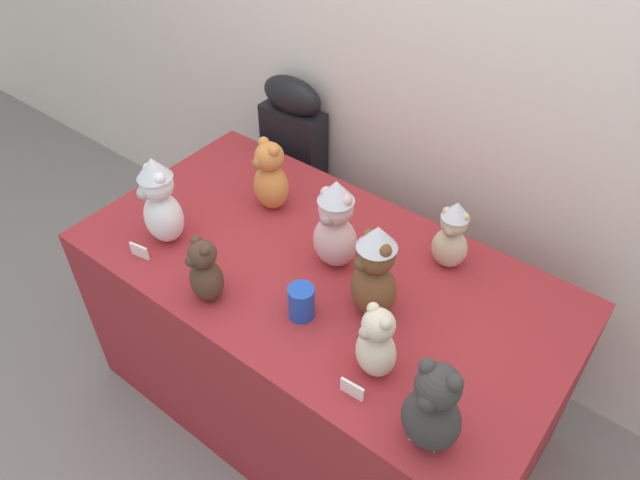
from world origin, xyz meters
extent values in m
plane|color=gray|center=(0.00, 0.00, 0.00)|extent=(10.00, 10.00, 0.00)
cube|color=silver|center=(0.00, 0.93, 1.30)|extent=(7.00, 0.08, 2.60)
cube|color=maroon|center=(0.00, 0.25, 0.38)|extent=(1.63, 0.86, 0.77)
cube|color=black|center=(-0.58, 0.81, 0.45)|extent=(0.28, 0.12, 0.89)
ellipsoid|color=black|center=(-0.58, 0.81, 0.95)|extent=(0.28, 0.12, 0.15)
ellipsoid|color=white|center=(-0.50, 0.05, 0.86)|extent=(0.17, 0.16, 0.18)
sphere|color=white|center=(-0.50, 0.05, 0.99)|extent=(0.11, 0.11, 0.11)
sphere|color=white|center=(-0.53, 0.05, 1.03)|extent=(0.04, 0.04, 0.04)
sphere|color=white|center=(-0.47, 0.04, 1.03)|extent=(0.04, 0.04, 0.04)
sphere|color=#B4B3AF|center=(-0.51, 0.00, 0.98)|extent=(0.05, 0.05, 0.05)
cone|color=silver|center=(-0.50, 0.05, 1.06)|extent=(0.11, 0.11, 0.07)
ellipsoid|color=brown|center=(0.24, 0.20, 0.86)|extent=(0.19, 0.17, 0.18)
sphere|color=brown|center=(0.24, 0.20, 1.00)|extent=(0.11, 0.11, 0.11)
sphere|color=brown|center=(0.20, 0.21, 1.04)|extent=(0.04, 0.04, 0.04)
sphere|color=brown|center=(0.27, 0.19, 1.04)|extent=(0.04, 0.04, 0.04)
sphere|color=brown|center=(0.22, 0.16, 0.99)|extent=(0.05, 0.05, 0.05)
cone|color=silver|center=(0.24, 0.20, 1.06)|extent=(0.12, 0.12, 0.07)
ellipsoid|color=#4C3323|center=(-0.19, -0.06, 0.84)|extent=(0.14, 0.13, 0.14)
sphere|color=#4C3323|center=(-0.19, -0.06, 0.94)|extent=(0.09, 0.09, 0.09)
sphere|color=#4C3323|center=(-0.22, -0.05, 0.98)|extent=(0.03, 0.03, 0.03)
sphere|color=#4C3323|center=(-0.17, -0.07, 0.98)|extent=(0.03, 0.03, 0.03)
sphere|color=#412E23|center=(-0.20, -0.09, 0.94)|extent=(0.04, 0.04, 0.04)
ellipsoid|color=#D17F3D|center=(-0.34, 0.40, 0.85)|extent=(0.17, 0.15, 0.17)
sphere|color=#D17F3D|center=(-0.34, 0.40, 0.98)|extent=(0.10, 0.10, 0.10)
sphere|color=#D17F3D|center=(-0.37, 0.41, 1.02)|extent=(0.04, 0.04, 0.04)
sphere|color=#D17F3D|center=(-0.30, 0.39, 1.02)|extent=(0.04, 0.04, 0.04)
sphere|color=#A06536|center=(-0.35, 0.36, 0.97)|extent=(0.04, 0.04, 0.04)
ellipsoid|color=beige|center=(0.36, 0.03, 0.84)|extent=(0.15, 0.14, 0.15)
sphere|color=beige|center=(0.36, 0.03, 0.95)|extent=(0.09, 0.09, 0.09)
sphere|color=beige|center=(0.34, 0.04, 0.99)|extent=(0.03, 0.03, 0.03)
sphere|color=beige|center=(0.39, 0.02, 0.99)|extent=(0.03, 0.03, 0.03)
sphere|color=#ABA08A|center=(0.35, -0.01, 0.94)|extent=(0.04, 0.04, 0.04)
ellipsoid|color=#383533|center=(0.59, -0.07, 0.86)|extent=(0.15, 0.13, 0.18)
sphere|color=#383533|center=(0.59, -0.07, 0.99)|extent=(0.11, 0.11, 0.11)
sphere|color=#383533|center=(0.55, -0.07, 1.04)|extent=(0.04, 0.04, 0.04)
sphere|color=#383533|center=(0.62, -0.07, 1.04)|extent=(0.04, 0.04, 0.04)
sphere|color=#32302E|center=(0.58, -0.12, 0.98)|extent=(0.05, 0.05, 0.05)
ellipsoid|color=#CCB78E|center=(0.32, 0.52, 0.84)|extent=(0.13, 0.11, 0.14)
sphere|color=#CCB78E|center=(0.32, 0.52, 0.94)|extent=(0.09, 0.09, 0.09)
sphere|color=#CCB78E|center=(0.29, 0.51, 0.98)|extent=(0.03, 0.03, 0.03)
sphere|color=#CCB78E|center=(0.34, 0.52, 0.98)|extent=(0.03, 0.03, 0.03)
sphere|color=#9D8E71|center=(0.32, 0.48, 0.93)|extent=(0.04, 0.04, 0.04)
cone|color=silver|center=(0.32, 0.52, 0.99)|extent=(0.09, 0.09, 0.06)
ellipsoid|color=beige|center=(0.02, 0.30, 0.86)|extent=(0.15, 0.13, 0.18)
sphere|color=beige|center=(0.02, 0.30, 0.99)|extent=(0.11, 0.11, 0.11)
sphere|color=beige|center=(-0.01, 0.30, 1.04)|extent=(0.04, 0.04, 0.04)
sphere|color=beige|center=(0.06, 0.30, 1.04)|extent=(0.04, 0.04, 0.04)
sphere|color=#A88783|center=(0.02, 0.25, 0.98)|extent=(0.05, 0.05, 0.05)
cone|color=silver|center=(0.02, 0.30, 1.06)|extent=(0.12, 0.12, 0.07)
cylinder|color=blue|center=(0.08, 0.06, 0.82)|extent=(0.08, 0.08, 0.11)
cube|color=white|center=(-0.50, -0.07, 0.79)|extent=(0.07, 0.02, 0.05)
cube|color=white|center=(0.36, -0.08, 0.79)|extent=(0.07, 0.01, 0.05)
cube|color=white|center=(0.59, -0.09, 0.79)|extent=(0.07, 0.02, 0.05)
camera|label=1|loc=(0.86, -0.85, 2.14)|focal=33.86mm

